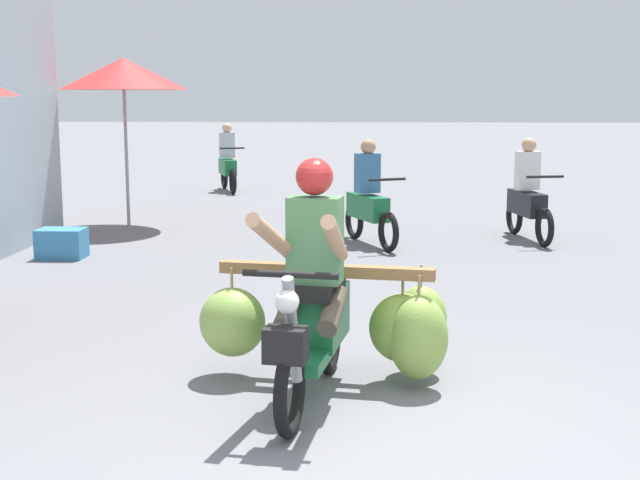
{
  "coord_description": "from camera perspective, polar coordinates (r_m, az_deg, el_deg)",
  "views": [
    {
      "loc": [
        -0.11,
        -4.48,
        1.97
      ],
      "look_at": [
        -0.45,
        1.97,
        0.9
      ],
      "focal_mm": 49.22,
      "sensor_mm": 36.0,
      "label": 1
    }
  ],
  "objects": [
    {
      "name": "motorbike_main_loaded",
      "position": [
        5.91,
        1.29,
        -4.87
      ],
      "size": [
        1.83,
        1.75,
        1.58
      ],
      "color": "black",
      "rests_on": "ground"
    },
    {
      "name": "motorbike_distant_ahead_right",
      "position": [
        11.64,
        3.17,
        2.48
      ],
      "size": [
        0.8,
        1.51,
        1.4
      ],
      "color": "black",
      "rests_on": "ground"
    },
    {
      "name": "produce_crate",
      "position": [
        11.15,
        -16.45,
        -0.21
      ],
      "size": [
        0.56,
        0.4,
        0.36
      ],
      "primitive_type": "cube",
      "color": "teal",
      "rests_on": "ground"
    },
    {
      "name": "market_umbrella_further_along",
      "position": [
        13.46,
        -12.66,
        10.49
      ],
      "size": [
        1.88,
        1.88,
        2.51
      ],
      "color": "#99999E",
      "rests_on": "ground"
    },
    {
      "name": "ground_plane",
      "position": [
        4.9,
        4.15,
        -14.35
      ],
      "size": [
        120.0,
        120.0,
        0.0
      ],
      "primitive_type": "plane",
      "color": "slate"
    },
    {
      "name": "motorbike_distant_far_ahead",
      "position": [
        18.26,
        -6.03,
        4.96
      ],
      "size": [
        0.69,
        1.56,
        1.4
      ],
      "color": "black",
      "rests_on": "ground"
    },
    {
      "name": "motorbike_distant_ahead_left",
      "position": [
        12.36,
        13.35,
        2.64
      ],
      "size": [
        0.57,
        1.6,
        1.4
      ],
      "color": "black",
      "rests_on": "ground"
    }
  ]
}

